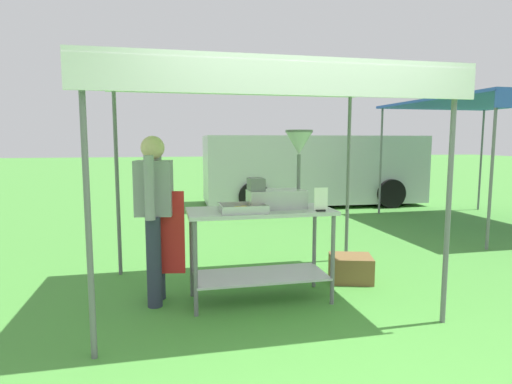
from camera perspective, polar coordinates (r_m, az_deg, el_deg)
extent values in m
plane|color=#478E38|center=(9.02, -5.35, -3.14)|extent=(70.00, 70.00, 0.00)
cylinder|color=slate|center=(3.17, -21.72, -2.71)|extent=(0.04, 0.04, 2.12)
cylinder|color=slate|center=(3.90, 24.53, -1.13)|extent=(0.04, 0.04, 2.12)
cylinder|color=slate|center=(5.12, -18.17, 0.91)|extent=(0.04, 0.04, 2.12)
cylinder|color=slate|center=(5.61, 12.28, 1.58)|extent=(0.04, 0.04, 2.12)
cube|color=white|center=(4.22, 0.15, 14.84)|extent=(3.06, 2.19, 0.05)
cube|color=white|center=(3.16, 4.58, 15.04)|extent=(3.06, 0.02, 0.24)
cube|color=#B7B7BC|center=(4.09, 0.60, -2.60)|extent=(1.40, 0.60, 0.04)
cube|color=#B7B7BC|center=(4.24, 0.59, -11.16)|extent=(1.29, 0.56, 0.02)
cylinder|color=slate|center=(3.85, -8.15, -10.19)|extent=(0.04, 0.04, 0.87)
cylinder|color=slate|center=(4.15, 10.29, -9.00)|extent=(0.04, 0.04, 0.87)
cylinder|color=slate|center=(4.34, -8.66, -8.26)|extent=(0.04, 0.04, 0.87)
cylinder|color=slate|center=(4.60, 7.85, -7.37)|extent=(0.04, 0.04, 0.87)
cube|color=#B7B7BC|center=(3.95, -1.78, -2.57)|extent=(0.43, 0.33, 0.01)
cube|color=#B7B7BC|center=(3.79, -1.34, -2.42)|extent=(0.43, 0.01, 0.06)
cube|color=#B7B7BC|center=(4.10, -2.19, -1.72)|extent=(0.43, 0.01, 0.06)
cube|color=#B7B7BC|center=(3.92, -4.80, -2.15)|extent=(0.01, 0.33, 0.06)
cube|color=#B7B7BC|center=(3.99, 1.18, -1.96)|extent=(0.01, 0.33, 0.06)
torus|color=#EAB251|center=(3.94, -3.43, -2.34)|extent=(0.08, 0.08, 0.02)
torus|color=#EAB251|center=(4.06, -1.62, -2.06)|extent=(0.11, 0.11, 0.02)
torus|color=#EAB251|center=(3.88, 0.66, -2.48)|extent=(0.08, 0.08, 0.02)
torus|color=#EAB251|center=(3.89, -2.42, -2.46)|extent=(0.10, 0.10, 0.02)
torus|color=#EAB251|center=(4.03, -2.46, -2.14)|extent=(0.09, 0.09, 0.02)
torus|color=#EAB251|center=(3.86, -1.14, -2.52)|extent=(0.10, 0.10, 0.02)
torus|color=#EAB251|center=(3.94, -1.35, -2.33)|extent=(0.11, 0.11, 0.02)
torus|color=#EAB251|center=(3.83, -3.74, -2.60)|extent=(0.09, 0.09, 0.02)
torus|color=#EAB251|center=(3.93, -0.41, -2.37)|extent=(0.11, 0.11, 0.02)
cube|color=#B7B7BC|center=(4.15, 2.83, -0.95)|extent=(0.56, 0.28, 0.18)
cube|color=slate|center=(4.09, 0.00, 1.05)|extent=(0.14, 0.22, 0.12)
cylinder|color=slate|center=(4.19, 5.76, 2.70)|extent=(0.04, 0.04, 0.35)
cone|color=#B7B7BC|center=(4.18, 5.81, 6.52)|extent=(0.26, 0.26, 0.21)
cylinder|color=slate|center=(4.18, 5.82, 8.15)|extent=(0.27, 0.27, 0.02)
cube|color=black|center=(4.02, 8.71, -2.46)|extent=(0.08, 0.05, 0.02)
cube|color=white|center=(4.01, 8.73, -0.89)|extent=(0.13, 0.02, 0.21)
cylinder|color=#2D3347|center=(4.33, -13.12, -8.45)|extent=(0.14, 0.14, 0.86)
cylinder|color=#2D3347|center=(4.14, -13.57, -9.17)|extent=(0.14, 0.14, 0.86)
cube|color=gray|center=(4.11, -13.60, 0.51)|extent=(0.37, 0.27, 0.52)
cube|color=red|center=(4.16, -11.80, -5.39)|extent=(0.32, 0.07, 0.80)
cylinder|color=gray|center=(4.32, -13.11, 1.18)|extent=(0.10, 0.10, 0.58)
cylinder|color=gray|center=(3.89, -14.16, 0.54)|extent=(0.10, 0.10, 0.58)
sphere|color=#DBB28E|center=(4.08, -13.75, 5.82)|extent=(0.22, 0.22, 0.22)
cube|color=brown|center=(4.94, 12.62, -9.99)|extent=(0.55, 0.50, 0.29)
cube|color=#BCBCC1|center=(10.62, 7.52, 3.17)|extent=(5.34, 2.09, 1.60)
cube|color=#1E2833|center=(11.41, 17.48, 5.17)|extent=(0.16, 1.62, 0.70)
cylinder|color=black|center=(12.12, 13.51, 0.88)|extent=(0.69, 0.26, 0.68)
cylinder|color=black|center=(10.45, 17.62, -0.18)|extent=(0.69, 0.26, 0.68)
cylinder|color=black|center=(11.21, -1.98, 0.59)|extent=(0.69, 0.26, 0.68)
cylinder|color=black|center=(9.38, -0.33, -0.63)|extent=(0.69, 0.26, 0.68)
cylinder|color=slate|center=(6.89, 29.15, 2.36)|extent=(0.04, 0.04, 2.25)
cylinder|color=slate|center=(9.48, 16.44, 3.93)|extent=(0.04, 0.04, 2.25)
cylinder|color=slate|center=(10.90, 28.04, 3.76)|extent=(0.04, 0.04, 2.25)
cube|color=blue|center=(8.91, 28.89, 10.60)|extent=(2.70, 3.35, 0.05)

